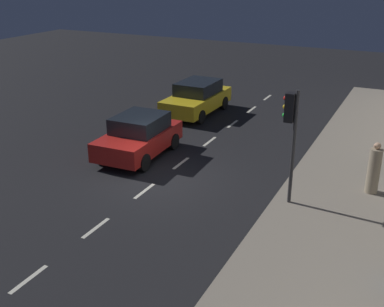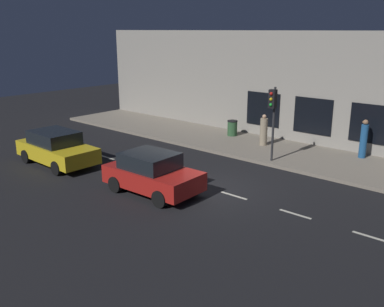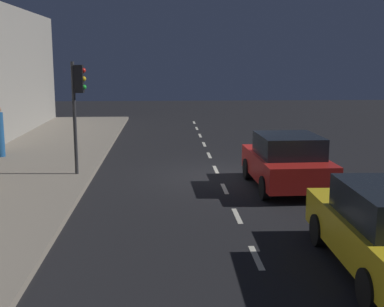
{
  "view_description": "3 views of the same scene",
  "coord_description": "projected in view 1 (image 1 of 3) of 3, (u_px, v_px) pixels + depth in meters",
  "views": [
    {
      "loc": [
        7.56,
        -12.9,
        6.9
      ],
      "look_at": [
        1.1,
        0.29,
        1.05
      ],
      "focal_mm": 44.79,
      "sensor_mm": 36.0,
      "label": 1
    },
    {
      "loc": [
        -12.57,
        -9.82,
        6.13
      ],
      "look_at": [
        0.9,
        1.91,
        0.93
      ],
      "focal_mm": 39.98,
      "sensor_mm": 36.0,
      "label": 2
    },
    {
      "loc": [
        1.7,
        15.81,
        3.7
      ],
      "look_at": [
        1.0,
        2.61,
        1.24
      ],
      "focal_mm": 47.53,
      "sensor_mm": 36.0,
      "label": 3
    }
  ],
  "objects": [
    {
      "name": "pedestrian_1",
      "position": [
        374.0,
        170.0,
        14.9
      ],
      "size": [
        0.55,
        0.55,
        1.67
      ],
      "rotation": [
        0.0,
        0.0,
        2.27
      ],
      "color": "gray",
      "rests_on": "sidewalk"
    },
    {
      "name": "parked_car_1",
      "position": [
        139.0,
        136.0,
        18.19
      ],
      "size": [
        2.1,
        3.89,
        1.58
      ],
      "rotation": [
        0.0,
        0.0,
        3.18
      ],
      "color": "red",
      "rests_on": "ground"
    },
    {
      "name": "sidewalk",
      "position": [
        348.0,
        217.0,
        13.83
      ],
      "size": [
        4.5,
        32.0,
        0.15
      ],
      "color": "gray",
      "rests_on": "ground"
    },
    {
      "name": "parked_car_0",
      "position": [
        197.0,
        98.0,
        23.37
      ],
      "size": [
        2.02,
        4.35,
        1.58
      ],
      "rotation": [
        0.0,
        0.0,
        3.13
      ],
      "color": "gold",
      "rests_on": "ground"
    },
    {
      "name": "traffic_light",
      "position": [
        291.0,
        121.0,
        13.67
      ],
      "size": [
        0.45,
        0.32,
        3.48
      ],
      "color": "#2D2D30",
      "rests_on": "sidewalk"
    },
    {
      "name": "ground_plane",
      "position": [
        160.0,
        180.0,
        16.41
      ],
      "size": [
        60.0,
        60.0,
        0.0
      ],
      "primitive_type": "plane",
      "color": "black"
    },
    {
      "name": "lane_centre_line",
      "position": [
        144.0,
        191.0,
        15.57
      ],
      "size": [
        0.12,
        27.2,
        0.01
      ],
      "color": "beige",
      "rests_on": "ground"
    }
  ]
}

